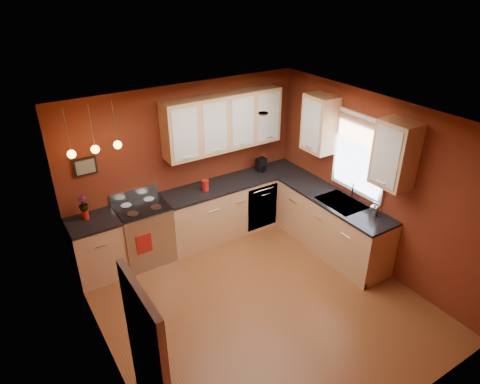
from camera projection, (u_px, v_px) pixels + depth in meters
floor at (259, 303)px, 5.91m from camera, size 4.20×4.20×0.00m
ceiling at (264, 123)px, 4.69m from camera, size 4.00×4.20×0.02m
wall_back at (186, 164)px, 6.86m from camera, size 4.00×0.02×2.60m
wall_front at (400, 331)px, 3.73m from camera, size 4.00×0.02×2.60m
wall_left at (101, 280)px, 4.35m from camera, size 0.02×4.20×2.60m
wall_right at (373, 184)px, 6.25m from camera, size 0.02×4.20×2.60m
base_cabinets_back_left at (97, 249)px, 6.25m from camera, size 0.70×0.60×0.90m
base_cabinets_back_right at (235, 206)px, 7.38m from camera, size 2.54×0.60×0.90m
base_cabinets_right at (331, 225)px, 6.84m from camera, size 0.60×2.10×0.90m
counter_back_left at (92, 222)px, 6.03m from camera, size 0.70×0.62×0.04m
counter_back_right at (235, 182)px, 7.16m from camera, size 2.54×0.62×0.04m
counter_right at (334, 199)px, 6.62m from camera, size 0.62×2.10×0.04m
gas_range at (144, 233)px, 6.59m from camera, size 0.76×0.64×1.11m
dishwasher_front at (262, 207)px, 7.34m from camera, size 0.60×0.02×0.80m
sink at (341, 204)px, 6.51m from camera, size 0.50×0.70×0.33m
window at (360, 153)px, 6.28m from camera, size 0.06×1.02×1.22m
door_left_wall at (151, 382)px, 3.60m from camera, size 0.12×0.82×2.05m
upper_cabinets_back at (223, 122)px, 6.71m from camera, size 2.00×0.35×0.90m
upper_cabinets_right at (354, 138)px, 6.10m from camera, size 0.35×1.95×0.90m
wall_picture at (85, 167)px, 5.95m from camera, size 0.32×0.03×0.26m
pendant_lights at (95, 149)px, 5.58m from camera, size 0.71×0.11×0.66m
red_canister at (205, 185)px, 6.80m from camera, size 0.12×0.12×0.18m
red_vase at (85, 214)px, 6.04m from camera, size 0.09×0.09×0.15m
flowers at (83, 204)px, 5.96m from camera, size 0.14×0.14×0.23m
coffee_maker at (261, 165)px, 7.44m from camera, size 0.16×0.16×0.23m
soap_pump at (374, 208)px, 6.12m from camera, size 0.12×0.12×0.21m
dish_towel at (144, 244)px, 6.26m from camera, size 0.23×0.02×0.32m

